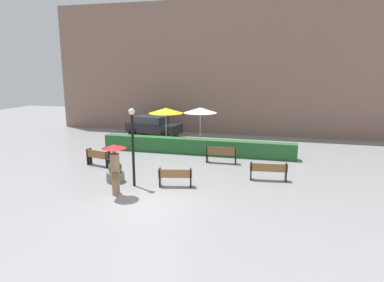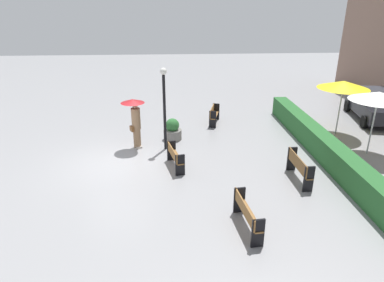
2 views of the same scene
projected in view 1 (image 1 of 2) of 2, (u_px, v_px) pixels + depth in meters
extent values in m
plane|color=gray|center=(145.00, 205.00, 13.20)|extent=(60.00, 60.00, 0.00)
cube|color=olive|center=(99.00, 157.00, 18.51)|extent=(1.52, 0.62, 0.04)
cube|color=olive|center=(97.00, 154.00, 18.34)|extent=(1.46, 0.42, 0.39)
cube|color=black|center=(89.00, 156.00, 18.83)|extent=(0.15, 0.36, 0.88)
cube|color=black|center=(108.00, 160.00, 18.17)|extent=(0.15, 0.36, 0.88)
cube|color=olive|center=(175.00, 177.00, 15.26)|extent=(1.52, 0.57, 0.04)
cube|color=olive|center=(175.00, 173.00, 15.08)|extent=(1.47, 0.37, 0.35)
cube|color=black|center=(160.00, 177.00, 15.28)|extent=(0.14, 0.36, 0.82)
cube|color=black|center=(191.00, 178.00, 15.23)|extent=(0.14, 0.36, 0.82)
cube|color=olive|center=(268.00, 171.00, 16.11)|extent=(1.75, 0.42, 0.04)
cube|color=olive|center=(269.00, 167.00, 15.93)|extent=(1.73, 0.22, 0.36)
cube|color=black|center=(251.00, 171.00, 16.21)|extent=(0.10, 0.35, 0.84)
cube|color=black|center=(286.00, 172.00, 15.98)|extent=(0.10, 0.35, 0.84)
cube|color=brown|center=(221.00, 155.00, 19.07)|extent=(1.74, 0.27, 0.04)
cube|color=brown|center=(221.00, 151.00, 18.88)|extent=(1.73, 0.07, 0.44)
cube|color=black|center=(207.00, 154.00, 19.24)|extent=(0.07, 0.34, 0.94)
cube|color=black|center=(236.00, 156.00, 18.86)|extent=(0.07, 0.34, 0.94)
cylinder|color=#8C6B4C|center=(116.00, 185.00, 14.22)|extent=(0.32, 0.32, 0.85)
cube|color=#B2A599|center=(118.00, 194.00, 14.31)|extent=(0.40, 0.37, 0.08)
cylinder|color=#8C6B4C|center=(115.00, 165.00, 14.04)|extent=(0.38, 0.38, 0.92)
sphere|color=tan|center=(114.00, 151.00, 13.92)|extent=(0.21, 0.21, 0.21)
cube|color=brown|center=(116.00, 176.00, 13.92)|extent=(0.30, 0.21, 0.22)
cylinder|color=black|center=(114.00, 157.00, 13.87)|extent=(0.02, 0.02, 0.90)
cone|color=maroon|center=(114.00, 146.00, 13.78)|extent=(0.99, 0.99, 0.16)
cylinder|color=slate|center=(115.00, 177.00, 15.93)|extent=(0.83, 0.83, 0.47)
sphere|color=#2D6B33|center=(115.00, 167.00, 15.83)|extent=(0.62, 0.62, 0.62)
cylinder|color=black|center=(133.00, 151.00, 15.07)|extent=(0.12, 0.12, 3.24)
sphere|color=white|center=(132.00, 112.00, 14.71)|extent=(0.28, 0.28, 0.28)
cylinder|color=silver|center=(166.00, 128.00, 23.20)|extent=(0.06, 0.06, 2.42)
cone|color=yellow|center=(166.00, 111.00, 22.95)|extent=(2.32, 2.32, 0.35)
cylinder|color=silver|center=(200.00, 129.00, 22.90)|extent=(0.06, 0.06, 2.48)
cone|color=white|center=(200.00, 110.00, 22.64)|extent=(2.23, 2.23, 0.35)
cube|color=#28602D|center=(196.00, 146.00, 21.07)|extent=(12.01, 0.70, 0.95)
cube|color=#846656|center=(220.00, 68.00, 27.27)|extent=(28.00, 1.20, 10.41)
cube|color=black|center=(154.00, 128.00, 26.59)|extent=(4.45, 2.48, 0.70)
cube|color=#333842|center=(152.00, 120.00, 26.55)|extent=(2.46, 1.98, 0.55)
cylinder|color=black|center=(175.00, 132.00, 26.85)|extent=(0.67, 0.33, 0.64)
cylinder|color=black|center=(164.00, 136.00, 25.30)|extent=(0.67, 0.33, 0.64)
cylinder|color=black|center=(145.00, 129.00, 28.03)|extent=(0.67, 0.33, 0.64)
cylinder|color=black|center=(132.00, 133.00, 26.48)|extent=(0.67, 0.33, 0.64)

